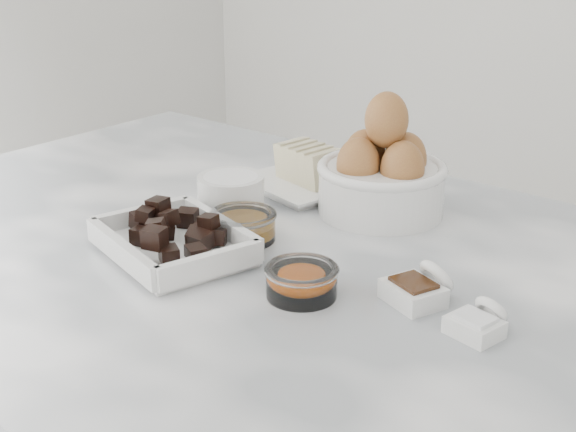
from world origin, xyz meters
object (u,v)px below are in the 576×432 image
(egg_bowl, at_px, (382,175))
(vanilla_spoon, at_px, (419,288))
(honey_bowl, at_px, (243,225))
(chocolate_dish, at_px, (173,238))
(sugar_ramekin, at_px, (231,193))
(salt_spoon, at_px, (479,322))
(butter_plate, at_px, (305,172))
(zest_bowl, at_px, (302,280))

(egg_bowl, relative_size, vanilla_spoon, 2.03)
(honey_bowl, xyz_separation_m, vanilla_spoon, (0.26, -0.00, -0.00))
(chocolate_dish, bearing_deg, egg_bowl, 67.61)
(sugar_ramekin, xyz_separation_m, salt_spoon, (0.41, -0.08, -0.02))
(chocolate_dish, relative_size, salt_spoon, 3.29)
(butter_plate, bearing_deg, chocolate_dish, -84.04)
(butter_plate, xyz_separation_m, zest_bowl, (0.22, -0.28, -0.01))
(sugar_ramekin, height_order, honey_bowl, sugar_ramekin)
(chocolate_dish, distance_m, vanilla_spoon, 0.30)
(salt_spoon, bearing_deg, honey_bowl, 175.76)
(chocolate_dish, height_order, sugar_ramekin, sugar_ramekin)
(butter_plate, xyz_separation_m, salt_spoon, (0.40, -0.23, -0.01))
(sugar_ramekin, bearing_deg, honey_bowl, -37.32)
(honey_bowl, height_order, vanilla_spoon, vanilla_spoon)
(butter_plate, bearing_deg, sugar_ramekin, -93.60)
(egg_bowl, bearing_deg, chocolate_dish, -112.39)
(chocolate_dish, distance_m, salt_spoon, 0.38)
(honey_bowl, distance_m, vanilla_spoon, 0.26)
(sugar_ramekin, bearing_deg, salt_spoon, -11.06)
(salt_spoon, bearing_deg, vanilla_spoon, 164.76)
(butter_plate, height_order, sugar_ramekin, butter_plate)
(vanilla_spoon, bearing_deg, egg_bowl, 132.53)
(vanilla_spoon, relative_size, salt_spoon, 1.30)
(sugar_ramekin, distance_m, egg_bowl, 0.21)
(chocolate_dish, relative_size, honey_bowl, 2.55)
(chocolate_dish, xyz_separation_m, salt_spoon, (0.37, 0.06, -0.01))
(egg_bowl, distance_m, vanilla_spoon, 0.26)
(chocolate_dish, relative_size, vanilla_spoon, 2.54)
(salt_spoon, bearing_deg, butter_plate, 150.26)
(chocolate_dish, bearing_deg, sugar_ramekin, 105.58)
(zest_bowl, height_order, salt_spoon, salt_spoon)
(butter_plate, bearing_deg, vanilla_spoon, -32.90)
(chocolate_dish, xyz_separation_m, vanilla_spoon, (0.29, 0.08, -0.01))
(salt_spoon, bearing_deg, egg_bowl, 140.24)
(butter_plate, distance_m, honey_bowl, 0.21)
(zest_bowl, bearing_deg, chocolate_dish, -175.65)
(butter_plate, distance_m, egg_bowl, 0.15)
(egg_bowl, relative_size, zest_bowl, 2.16)
(chocolate_dish, xyz_separation_m, egg_bowl, (0.11, 0.28, 0.03))
(zest_bowl, bearing_deg, egg_bowl, 105.46)
(egg_bowl, bearing_deg, salt_spoon, -39.76)
(egg_bowl, bearing_deg, honey_bowl, -113.32)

